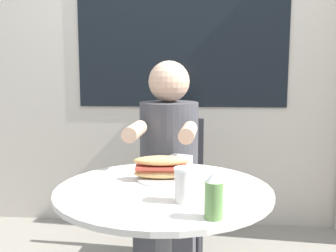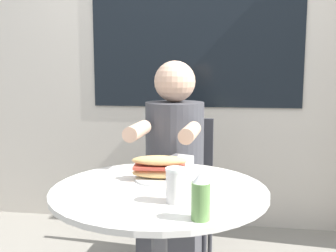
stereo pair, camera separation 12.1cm
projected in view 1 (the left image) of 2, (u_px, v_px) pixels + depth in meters
The scene contains 8 objects.
storefront_wall at pixel (182, 37), 2.86m from camera, with size 8.00×0.09×2.80m.
cafe_table at pixel (164, 237), 1.47m from camera, with size 0.79×0.79×0.73m.
diner_chair at pixel (174, 177), 2.37m from camera, with size 0.40×0.40×0.87m.
seated_diner at pixel (168, 191), 2.03m from camera, with size 0.32×0.55×1.21m.
sandwich_on_plate at pixel (161, 169), 1.54m from camera, with size 0.22×0.19×0.10m.
drink_cup at pixel (184, 185), 1.28m from camera, with size 0.07×0.07×0.12m.
napkin_box at pixel (179, 163), 1.70m from camera, with size 0.12×0.12×0.06m.
condiment_bottle at pixel (214, 196), 1.14m from camera, with size 0.06×0.06×0.14m.
Camera 1 is at (0.13, -1.39, 1.16)m, focal length 42.00 mm.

